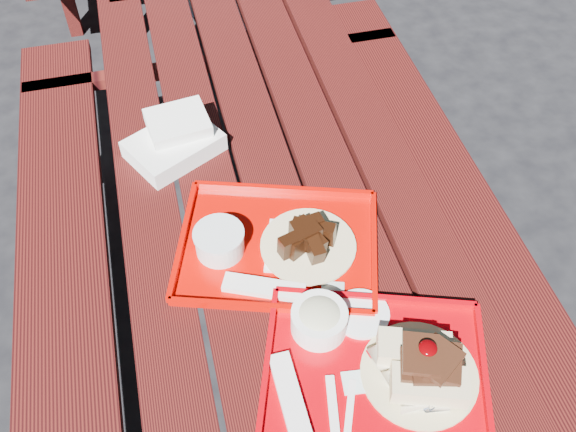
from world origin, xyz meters
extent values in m
plane|color=black|center=(0.00, 0.00, 0.00)|extent=(60.00, 60.00, 0.00)
cube|color=#49120E|center=(-0.30, 0.00, 0.73)|extent=(0.14, 2.40, 0.04)
cube|color=#49120E|center=(-0.15, 0.00, 0.73)|extent=(0.14, 2.40, 0.04)
cube|color=#49120E|center=(0.00, 0.00, 0.73)|extent=(0.14, 2.40, 0.04)
cube|color=#49120E|center=(0.15, 0.00, 0.73)|extent=(0.14, 2.40, 0.04)
cube|color=#49120E|center=(0.30, 0.00, 0.73)|extent=(0.14, 2.40, 0.04)
cube|color=#49120E|center=(-0.58, 0.00, 0.43)|extent=(0.25, 2.40, 0.04)
cube|color=#49120E|center=(-0.58, 0.84, 0.21)|extent=(0.06, 0.06, 0.42)
cube|color=#49120E|center=(0.58, 0.00, 0.43)|extent=(0.25, 2.40, 0.04)
cube|color=#49120E|center=(0.58, 0.84, 0.21)|extent=(0.06, 0.06, 0.42)
cube|color=#49120E|center=(-0.30, 0.96, 0.38)|extent=(0.06, 0.06, 0.75)
cube|color=#49120E|center=(0.30, 0.96, 0.38)|extent=(0.06, 0.06, 0.75)
cube|color=#49120E|center=(0.00, 0.96, 0.43)|extent=(1.40, 0.06, 0.04)
cube|color=#B40008|center=(0.08, -0.52, 0.76)|extent=(0.50, 0.44, 0.01)
cube|color=#B40008|center=(0.13, -0.37, 0.77)|extent=(0.40, 0.15, 0.02)
cube|color=#B40008|center=(0.28, -0.59, 0.77)|extent=(0.12, 0.31, 0.02)
cube|color=#B40008|center=(-0.12, -0.45, 0.77)|extent=(0.12, 0.31, 0.02)
cylinder|color=#CDBF8A|center=(0.16, -0.55, 0.76)|extent=(0.23, 0.23, 0.01)
cube|color=beige|center=(0.16, -0.59, 0.79)|extent=(0.16, 0.11, 0.04)
cube|color=beige|center=(0.16, -0.51, 0.79)|extent=(0.16, 0.11, 0.04)
ellipsoid|color=#4B0002|center=(0.16, -0.55, 0.88)|extent=(0.03, 0.03, 0.01)
cylinder|color=white|center=(0.00, -0.40, 0.79)|extent=(0.11, 0.11, 0.06)
ellipsoid|color=beige|center=(0.00, -0.40, 0.81)|extent=(0.10, 0.10, 0.04)
cylinder|color=white|center=(0.09, -0.40, 0.77)|extent=(0.12, 0.12, 0.01)
cube|color=white|center=(-0.09, -0.54, 0.77)|extent=(0.04, 0.19, 0.02)
cube|color=white|center=(-0.02, -0.59, 0.76)|extent=(0.05, 0.15, 0.01)
cube|color=white|center=(0.00, -0.60, 0.76)|extent=(0.08, 0.15, 0.00)
cube|color=white|center=(0.03, -0.54, 0.76)|extent=(0.05, 0.05, 0.00)
cube|color=#C40700|center=(-0.03, -0.18, 0.76)|extent=(0.51, 0.45, 0.01)
cube|color=#C40700|center=(0.02, -0.03, 0.77)|extent=(0.41, 0.15, 0.02)
cube|color=#C40700|center=(-0.08, -0.34, 0.77)|extent=(0.41, 0.15, 0.02)
cube|color=#C40700|center=(0.17, -0.25, 0.77)|extent=(0.11, 0.32, 0.02)
cube|color=#C40700|center=(-0.23, -0.12, 0.77)|extent=(0.11, 0.32, 0.02)
cube|color=white|center=(0.01, -0.20, 0.77)|extent=(0.18, 0.18, 0.01)
cylinder|color=beige|center=(0.03, -0.20, 0.77)|extent=(0.21, 0.21, 0.01)
cylinder|color=silver|center=(-0.16, -0.16, 0.79)|extent=(0.11, 0.11, 0.05)
cylinder|color=white|center=(-0.16, -0.16, 0.82)|extent=(0.11, 0.11, 0.01)
cube|color=white|center=(-0.09, -0.29, 0.77)|extent=(0.18, 0.11, 0.01)
cube|color=#B1C7C4|center=(0.05, -0.32, 0.76)|extent=(0.06, 0.05, 0.00)
cube|color=white|center=(-0.21, 0.18, 0.77)|extent=(0.27, 0.24, 0.05)
cube|color=white|center=(-0.19, 0.21, 0.82)|extent=(0.16, 0.14, 0.04)
camera|label=1|loc=(-0.22, -1.03, 1.90)|focal=40.00mm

